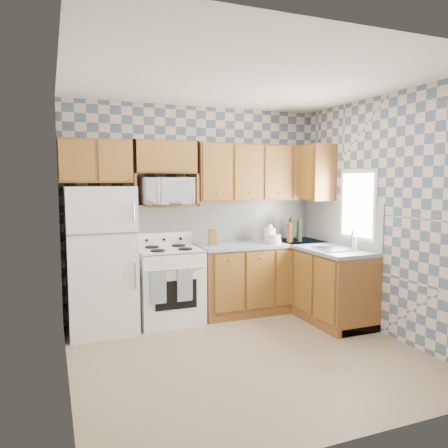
{
  "coord_description": "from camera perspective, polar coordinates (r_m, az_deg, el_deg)",
  "views": [
    {
      "loc": [
        -1.8,
        -3.87,
        1.75
      ],
      "look_at": [
        0.05,
        0.75,
        1.25
      ],
      "focal_mm": 35.0,
      "sensor_mm": 36.0,
      "label": 1
    }
  ],
  "objects": [
    {
      "name": "floor",
      "position": [
        4.61,
        3.01,
        -16.58
      ],
      "size": [
        3.4,
        3.4,
        0.0
      ],
      "primitive_type": "plane",
      "color": "#917B5F",
      "rests_on": "ground"
    },
    {
      "name": "back_wall",
      "position": [
        5.77,
        -3.6,
        1.76
      ],
      "size": [
        3.4,
        0.02,
        2.7
      ],
      "primitive_type": "cube",
      "color": "slate",
      "rests_on": "ground"
    },
    {
      "name": "right_wall",
      "position": [
        5.23,
        20.26,
        1.0
      ],
      "size": [
        0.02,
        3.2,
        2.7
      ],
      "primitive_type": "cube",
      "color": "slate",
      "rests_on": "ground"
    },
    {
      "name": "backsplash_back",
      "position": [
        5.91,
        0.13,
        0.4
      ],
      "size": [
        2.6,
        0.02,
        0.56
      ],
      "primitive_type": "cube",
      "color": "white",
      "rests_on": "back_wall"
    },
    {
      "name": "backsplash_right",
      "position": [
        5.85,
        14.89,
        0.16
      ],
      "size": [
        0.02,
        1.6,
        0.56
      ],
      "primitive_type": "cube",
      "color": "white",
      "rests_on": "right_wall"
    },
    {
      "name": "refrigerator",
      "position": [
        5.22,
        -15.77,
        -4.51
      ],
      "size": [
        0.75,
        0.7,
        1.68
      ],
      "primitive_type": "cube",
      "color": "white",
      "rests_on": "floor"
    },
    {
      "name": "stove_body",
      "position": [
        5.47,
        -7.19,
        -8.06
      ],
      "size": [
        0.76,
        0.65,
        0.9
      ],
      "primitive_type": "cube",
      "color": "white",
      "rests_on": "floor"
    },
    {
      "name": "cooktop",
      "position": [
        5.38,
        -7.25,
        -3.34
      ],
      "size": [
        0.76,
        0.65,
        0.02
      ],
      "primitive_type": "cube",
      "color": "silver",
      "rests_on": "stove_body"
    },
    {
      "name": "backguard",
      "position": [
        5.63,
        -7.97,
        -1.97
      ],
      "size": [
        0.76,
        0.08,
        0.17
      ],
      "primitive_type": "cube",
      "color": "white",
      "rests_on": "cooktop"
    },
    {
      "name": "dish_towel_left",
      "position": [
        5.07,
        -8.57,
        -8.16
      ],
      "size": [
        0.18,
        0.02,
        0.39
      ],
      "primitive_type": "cube",
      "color": "navy",
      "rests_on": "stove_body"
    },
    {
      "name": "dish_towel_right",
      "position": [
        5.15,
        -5.13,
        -7.9
      ],
      "size": [
        0.18,
        0.02,
        0.39
      ],
      "primitive_type": "cube",
      "color": "navy",
      "rests_on": "stove_body"
    },
    {
      "name": "base_cabinets_back",
      "position": [
        5.94,
        5.01,
        -7.02
      ],
      "size": [
        1.75,
        0.6,
        0.88
      ],
      "primitive_type": "cube",
      "color": "brown",
      "rests_on": "floor"
    },
    {
      "name": "base_cabinets_right",
      "position": [
        5.81,
        12.38,
        -7.43
      ],
      "size": [
        0.6,
        1.6,
        0.88
      ],
      "primitive_type": "cube",
      "color": "brown",
      "rests_on": "floor"
    },
    {
      "name": "countertop_back",
      "position": [
        5.85,
        5.07,
        -2.63
      ],
      "size": [
        1.77,
        0.63,
        0.04
      ],
      "primitive_type": "cube",
      "color": "gray",
      "rests_on": "base_cabinets_back"
    },
    {
      "name": "countertop_right",
      "position": [
        5.72,
        12.44,
        -2.94
      ],
      "size": [
        0.63,
        1.6,
        0.04
      ],
      "primitive_type": "cube",
      "color": "gray",
      "rests_on": "base_cabinets_right"
    },
    {
      "name": "upper_cabinets_back",
      "position": [
        5.92,
        4.54,
        6.69
      ],
      "size": [
        1.75,
        0.33,
        0.74
      ],
      "primitive_type": "cube",
      "color": "brown",
      "rests_on": "back_wall"
    },
    {
      "name": "upper_cabinets_fridge",
      "position": [
        5.33,
        -16.48,
        7.87
      ],
      "size": [
        0.82,
        0.33,
        0.5
      ],
      "primitive_type": "cube",
      "color": "brown",
      "rests_on": "back_wall"
    },
    {
      "name": "upper_cabinets_right",
      "position": [
        6.11,
        11.34,
        6.57
      ],
      "size": [
        0.33,
        0.7,
        0.74
      ],
      "primitive_type": "cube",
      "color": "brown",
      "rests_on": "right_wall"
    },
    {
      "name": "microwave_shelf",
      "position": [
        5.48,
        -7.74,
        2.39
      ],
      "size": [
        0.8,
        0.33,
        0.03
      ],
      "primitive_type": "cube",
      "color": "brown",
      "rests_on": "back_wall"
    },
    {
      "name": "microwave",
      "position": [
        5.41,
        -7.6,
        4.29
      ],
      "size": [
        0.64,
        0.46,
        0.33
      ],
      "primitive_type": "imported",
      "rotation": [
        0.0,
        0.0,
        0.09
      ],
      "color": "white",
      "rests_on": "microwave_shelf"
    },
    {
      "name": "sink",
      "position": [
        5.44,
        14.56,
        -3.17
      ],
      "size": [
        0.48,
        0.4,
        0.03
      ],
      "primitive_type": "cube",
      "color": "#B7B7BC",
      "rests_on": "countertop_right"
    },
    {
      "name": "window",
      "position": [
        5.56,
        17.07,
        2.39
      ],
      "size": [
        0.02,
        0.66,
        0.86
      ],
      "primitive_type": "cube",
      "color": "silver",
      "rests_on": "right_wall"
    },
    {
      "name": "bottle_0",
      "position": [
        5.99,
        8.73,
        -0.81
      ],
      "size": [
        0.07,
        0.07,
        0.31
      ],
      "primitive_type": "cylinder",
      "color": "black",
      "rests_on": "countertop_back"
    },
    {
      "name": "bottle_1",
      "position": [
        5.99,
        9.84,
        -0.93
      ],
      "size": [
        0.07,
        0.07,
        0.28
      ],
      "primitive_type": "cylinder",
      "color": "black",
      "rests_on": "countertop_back"
    },
    {
      "name": "bottle_2",
      "position": [
        6.11,
        9.75,
        -0.9
      ],
      "size": [
        0.07,
        0.07,
        0.26
      ],
      "primitive_type": "cylinder",
      "color": "#5E2C0E",
      "rests_on": "countertop_back"
    },
    {
      "name": "bottle_3",
      "position": [
        5.89,
        8.53,
        -1.22
      ],
      "size": [
        0.07,
        0.07,
        0.24
      ],
      "primitive_type": "cylinder",
      "color": "#5E2C0E",
      "rests_on": "countertop_back"
    },
    {
      "name": "knife_block",
      "position": [
        5.61,
        -1.51,
        -1.72
      ],
      "size": [
        0.11,
        0.11,
        0.2
      ],
      "primitive_type": "cube",
      "rotation": [
        0.0,
        0.0,
        -0.17
      ],
      "color": "brown",
      "rests_on": "countertop_back"
    },
    {
      "name": "electric_kettle",
      "position": [
        5.86,
        6.03,
        -1.49
      ],
      "size": [
        0.15,
        0.15,
        0.19
      ],
      "primitive_type": "cylinder",
      "color": "white",
      "rests_on": "countertop_back"
    },
    {
      "name": "food_containers",
      "position": [
        5.73,
        6.59,
        -2.02
      ],
      "size": [
        0.18,
        0.18,
        0.12
      ],
      "primitive_type": null,
      "color": "silver",
      "rests_on": "countertop_back"
    },
    {
      "name": "soap_bottle",
      "position": [
        5.4,
        16.69,
        -2.44
      ],
      "size": [
        0.06,
        0.06,
        0.17
      ],
      "primitive_type": "cylinder",
      "color": "silver",
      "rests_on": "countertop_right"
    }
  ]
}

